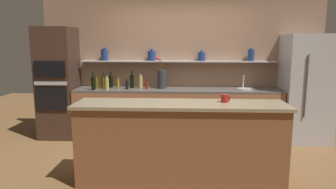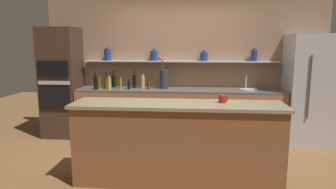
{
  "view_description": "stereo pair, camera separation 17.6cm",
  "coord_description": "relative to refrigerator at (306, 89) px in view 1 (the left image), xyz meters",
  "views": [
    {
      "loc": [
        0.02,
        -4.13,
        1.74
      ],
      "look_at": [
        -0.2,
        0.35,
        0.97
      ],
      "focal_mm": 32.0,
      "sensor_mm": 36.0,
      "label": 1
    },
    {
      "loc": [
        0.2,
        -4.12,
        1.74
      ],
      "look_at": [
        -0.2,
        0.35,
        0.97
      ],
      "focal_mm": 32.0,
      "sensor_mm": 36.0,
      "label": 2
    }
  ],
  "objects": [
    {
      "name": "ground_plane",
      "position": [
        -2.2,
        -1.2,
        -0.95
      ],
      "size": [
        12.0,
        12.0,
        0.0
      ],
      "primitive_type": "plane",
      "color": "brown"
    },
    {
      "name": "back_wall_unit",
      "position": [
        -2.2,
        0.4,
        0.36
      ],
      "size": [
        5.2,
        0.28,
        2.6
      ],
      "color": "#937056",
      "rests_on": "ground_plane"
    },
    {
      "name": "back_counter_unit",
      "position": [
        -2.27,
        0.04,
        -0.49
      ],
      "size": [
        3.7,
        0.62,
        0.92
      ],
      "color": "#99603D",
      "rests_on": "ground_plane"
    },
    {
      "name": "island_counter",
      "position": [
        -2.2,
        -1.74,
        -0.43
      ],
      "size": [
        2.59,
        0.61,
        1.02
      ],
      "color": "brown",
      "rests_on": "ground_plane"
    },
    {
      "name": "refrigerator",
      "position": [
        0.0,
        0.0,
        0.0
      ],
      "size": [
        0.8,
        0.73,
        1.89
      ],
      "color": "#B7B7BC",
      "rests_on": "ground_plane"
    },
    {
      "name": "oven_tower",
      "position": [
        -4.47,
        0.04,
        0.07
      ],
      "size": [
        0.65,
        0.64,
        2.03
      ],
      "color": "#3D281E",
      "rests_on": "ground_plane"
    },
    {
      "name": "flower_vase",
      "position": [
        -2.56,
        0.09,
        0.16
      ],
      "size": [
        0.18,
        0.16,
        0.58
      ],
      "color": "#2D2D33",
      "rests_on": "back_counter_unit"
    },
    {
      "name": "sink_fixture",
      "position": [
        -1.07,
        0.05,
        -0.0
      ],
      "size": [
        0.27,
        0.27,
        0.25
      ],
      "color": "#B7B7BC",
      "rests_on": "back_counter_unit"
    },
    {
      "name": "bottle_sauce_0",
      "position": [
        -2.83,
        -0.0,
        0.05
      ],
      "size": [
        0.05,
        0.05,
        0.18
      ],
      "color": "maroon",
      "rests_on": "back_counter_unit"
    },
    {
      "name": "bottle_wine_1",
      "position": [
        -3.66,
        0.16,
        0.07
      ],
      "size": [
        0.08,
        0.08,
        0.28
      ],
      "color": "black",
      "rests_on": "back_counter_unit"
    },
    {
      "name": "bottle_spirit_2",
      "position": [
        -3.52,
        -0.1,
        0.08
      ],
      "size": [
        0.07,
        0.07,
        0.27
      ],
      "color": "tan",
      "rests_on": "back_counter_unit"
    },
    {
      "name": "bottle_spirit_3",
      "position": [
        -2.95,
        0.1,
        0.09
      ],
      "size": [
        0.07,
        0.07,
        0.29
      ],
      "color": "tan",
      "rests_on": "back_counter_unit"
    },
    {
      "name": "bottle_wine_4",
      "position": [
        -3.76,
        -0.14,
        0.1
      ],
      "size": [
        0.07,
        0.07,
        0.32
      ],
      "color": "black",
      "rests_on": "back_counter_unit"
    },
    {
      "name": "bottle_wine_5",
      "position": [
        -3.52,
        0.17,
        0.09
      ],
      "size": [
        0.07,
        0.07,
        0.32
      ],
      "color": "black",
      "rests_on": "back_counter_unit"
    },
    {
      "name": "bottle_oil_6",
      "position": [
        -3.36,
        0.06,
        0.07
      ],
      "size": [
        0.05,
        0.05,
        0.23
      ],
      "color": "olive",
      "rests_on": "back_counter_unit"
    },
    {
      "name": "bottle_oil_7",
      "position": [
        -3.64,
        0.06,
        0.07
      ],
      "size": [
        0.06,
        0.06,
        0.25
      ],
      "color": "#47380A",
      "rests_on": "back_counter_unit"
    },
    {
      "name": "bottle_wine_8",
      "position": [
        -3.11,
        0.12,
        0.1
      ],
      "size": [
        0.07,
        0.07,
        0.33
      ],
      "color": "black",
      "rests_on": "back_counter_unit"
    },
    {
      "name": "bottle_oil_9",
      "position": [
        -3.74,
        -0.01,
        0.08
      ],
      "size": [
        0.05,
        0.05,
        0.26
      ],
      "color": "brown",
      "rests_on": "back_counter_unit"
    },
    {
      "name": "bottle_sauce_10",
      "position": [
        -3.18,
        -0.04,
        0.05
      ],
      "size": [
        0.05,
        0.05,
        0.19
      ],
      "color": "black",
      "rests_on": "back_counter_unit"
    },
    {
      "name": "coffee_mug",
      "position": [
        -1.65,
        -1.67,
        0.12
      ],
      "size": [
        0.11,
        0.09,
        0.1
      ],
      "color": "maroon",
      "rests_on": "island_counter"
    }
  ]
}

